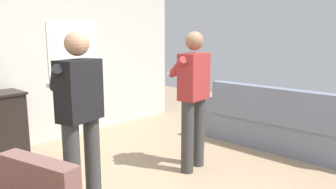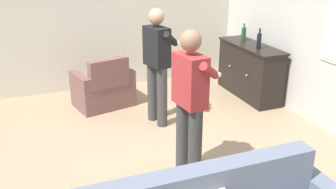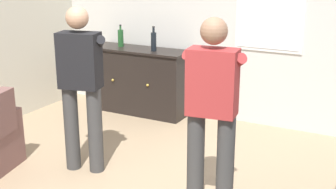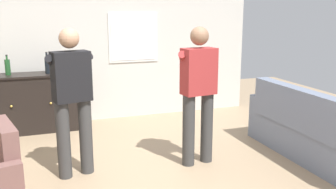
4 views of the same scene
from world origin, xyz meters
The scene contains 9 objects.
ground centered at (0.00, 0.00, 0.00)m, with size 10.40×10.40×0.00m, color #9E8466.
wall_back_with_window centered at (0.01, 2.66, 1.40)m, with size 5.20×0.15×2.80m.
wall_side_left centered at (-2.66, 0.00, 1.40)m, with size 0.12×5.20×2.80m, color beige.
armchair centered at (-1.68, -0.16, 0.29)m, with size 0.82×1.00×0.85m.
sideboard_cabinet centered at (-1.25, 2.30, 0.46)m, with size 1.43×0.49×0.91m.
bottle_wine_green centered at (-0.98, 2.25, 1.04)m, with size 0.07×0.07×0.33m.
bottle_liquor_amber centered at (-1.55, 2.32, 1.03)m, with size 0.08×0.08×0.31m.
person_standing_left centered at (-0.79, 0.45, 0.94)m, with size 0.54×0.51×1.68m.
person_standing_right centered at (0.67, 0.31, 0.94)m, with size 0.55×0.50×1.68m.
Camera 2 is at (4.00, -1.23, 2.43)m, focal length 40.00 mm.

